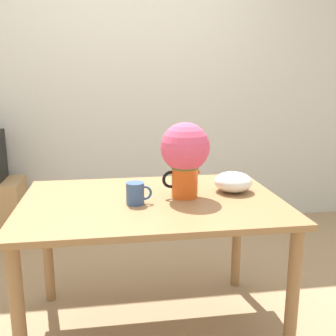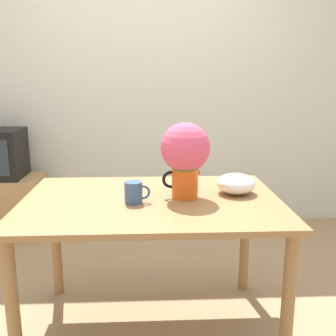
# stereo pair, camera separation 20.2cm
# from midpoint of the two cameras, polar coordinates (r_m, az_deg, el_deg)

# --- Properties ---
(ground_plane) EXTENTS (12.00, 12.00, 0.00)m
(ground_plane) POSITION_cam_midpoint_polar(r_m,az_deg,el_deg) (2.46, -6.48, -21.11)
(ground_plane) COLOR #9E7F5B
(wall_back) EXTENTS (8.00, 0.05, 2.60)m
(wall_back) POSITION_cam_midpoint_polar(r_m,az_deg,el_deg) (3.64, -8.05, 11.76)
(wall_back) COLOR silver
(wall_back) RESTS_ON ground_plane
(table) EXTENTS (1.33, 0.92, 0.76)m
(table) POSITION_cam_midpoint_polar(r_m,az_deg,el_deg) (2.07, -5.18, -7.23)
(table) COLOR olive
(table) RESTS_ON ground_plane
(flower_vase) EXTENTS (0.25, 0.25, 0.39)m
(flower_vase) POSITION_cam_midpoint_polar(r_m,az_deg,el_deg) (2.02, -0.39, 2.05)
(flower_vase) COLOR #E05619
(flower_vase) RESTS_ON table
(coffee_mug) EXTENTS (0.13, 0.09, 0.11)m
(coffee_mug) POSITION_cam_midpoint_polar(r_m,az_deg,el_deg) (1.96, -7.65, -3.70)
(coffee_mug) COLOR #385689
(coffee_mug) RESTS_ON table
(white_bowl) EXTENTS (0.21, 0.21, 0.11)m
(white_bowl) POSITION_cam_midpoint_polar(r_m,az_deg,el_deg) (2.17, 6.81, -2.04)
(white_bowl) COLOR white
(white_bowl) RESTS_ON table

